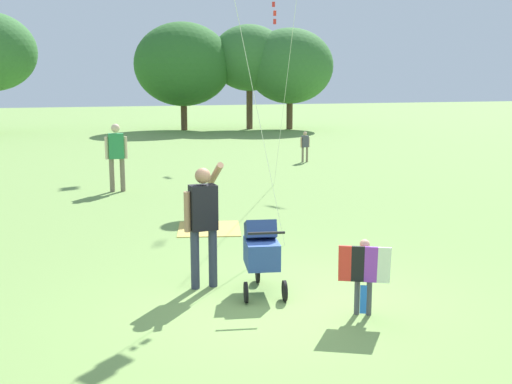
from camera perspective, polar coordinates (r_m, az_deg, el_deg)
The scene contains 7 objects.
ground_plane at distance 8.32m, azimuth 2.34°, elevation -10.31°, with size 120.00×120.00×0.00m, color #75994C.
child_with_butterfly_kite at distance 7.90m, azimuth 9.81°, elevation -6.99°, with size 0.64×0.48×0.98m.
person_adult_flyer at distance 8.75m, azimuth -4.84°, elevation -2.21°, with size 0.56×0.55×1.79m.
stroller at distance 8.64m, azimuth 0.49°, elevation -5.26°, with size 0.64×1.12×1.03m.
person_red_shirt at distance 16.65m, azimuth -12.62°, elevation 3.59°, with size 0.57×0.25×1.77m.
person_sitting_far at distance 22.15m, azimuth 4.49°, elevation 4.37°, with size 0.35×0.15×1.08m.
picnic_blanket at distance 12.37m, azimuth -4.30°, elevation -3.36°, with size 1.21×1.28×0.02m, color gold.
Camera 1 is at (-2.68, -7.31, 2.93)m, focal length 43.88 mm.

